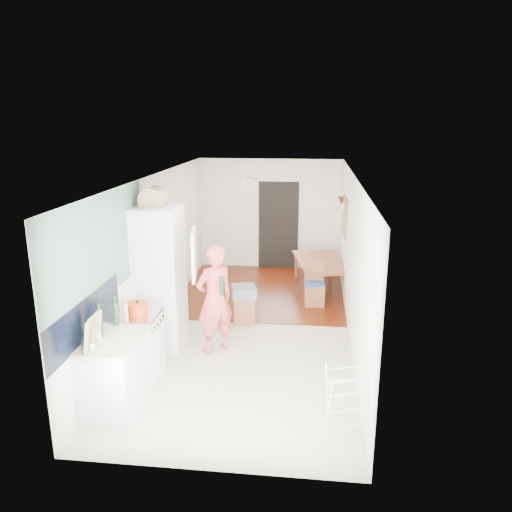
% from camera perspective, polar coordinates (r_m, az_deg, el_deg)
% --- Properties ---
extents(room_shell, '(3.20, 7.00, 2.50)m').
position_cam_1_polar(room_shell, '(7.96, -0.61, 0.03)').
color(room_shell, white).
rests_on(room_shell, ground).
extents(floor, '(3.20, 7.00, 0.01)m').
position_cam_1_polar(floor, '(8.39, -0.58, -8.22)').
color(floor, beige).
rests_on(floor, ground).
extents(wood_floor_overlay, '(3.20, 3.30, 0.01)m').
position_cam_1_polar(wood_floor_overlay, '(10.09, 0.72, -3.97)').
color(wood_floor_overlay, '#5F230A').
rests_on(wood_floor_overlay, room_shell).
extents(sage_wall_panel, '(0.02, 3.00, 1.30)m').
position_cam_1_polar(sage_wall_panel, '(6.35, -17.33, 0.87)').
color(sage_wall_panel, slate).
rests_on(sage_wall_panel, room_shell).
extents(tile_splashback, '(0.02, 1.90, 0.50)m').
position_cam_1_polar(tile_splashback, '(6.09, -18.81, -6.84)').
color(tile_splashback, black).
rests_on(tile_splashback, room_shell).
extents(doorway_recess, '(0.90, 0.04, 2.00)m').
position_cam_1_polar(doorway_recess, '(11.37, 2.58, 3.48)').
color(doorway_recess, black).
rests_on(doorway_recess, room_shell).
extents(base_cabinet, '(0.60, 0.90, 0.86)m').
position_cam_1_polar(base_cabinet, '(6.28, -15.81, -13.13)').
color(base_cabinet, silver).
rests_on(base_cabinet, room_shell).
extents(worktop, '(0.62, 0.92, 0.06)m').
position_cam_1_polar(worktop, '(6.08, -16.13, -9.32)').
color(worktop, beige).
rests_on(worktop, room_shell).
extents(range_cooker, '(0.60, 0.60, 0.88)m').
position_cam_1_polar(range_cooker, '(6.90, -13.47, -10.17)').
color(range_cooker, silver).
rests_on(range_cooker, room_shell).
extents(cooker_top, '(0.60, 0.60, 0.04)m').
position_cam_1_polar(cooker_top, '(6.71, -13.72, -6.62)').
color(cooker_top, '#B9B9BB').
rests_on(cooker_top, room_shell).
extents(fridge_housing, '(0.66, 0.66, 2.15)m').
position_cam_1_polar(fridge_housing, '(7.55, -10.97, -2.53)').
color(fridge_housing, silver).
rests_on(fridge_housing, room_shell).
extents(fridge_door, '(0.14, 0.56, 0.70)m').
position_cam_1_polar(fridge_door, '(6.97, -7.11, 0.20)').
color(fridge_door, silver).
rests_on(fridge_door, room_shell).
extents(fridge_interior, '(0.02, 0.52, 0.66)m').
position_cam_1_polar(fridge_interior, '(7.33, -8.85, 0.89)').
color(fridge_interior, white).
rests_on(fridge_interior, room_shell).
extents(pinboard, '(0.03, 0.90, 0.70)m').
position_cam_1_polar(pinboard, '(9.71, 10.13, 4.45)').
color(pinboard, tan).
rests_on(pinboard, room_shell).
extents(pinboard_frame, '(0.00, 0.94, 0.74)m').
position_cam_1_polar(pinboard_frame, '(9.71, 10.04, 4.46)').
color(pinboard_frame, brown).
rests_on(pinboard_frame, room_shell).
extents(wall_sconce, '(0.18, 0.18, 0.16)m').
position_cam_1_polar(wall_sconce, '(10.31, 9.76, 6.25)').
color(wall_sconce, maroon).
rests_on(wall_sconce, room_shell).
extents(person, '(0.84, 0.81, 1.93)m').
position_cam_1_polar(person, '(7.29, -4.76, -3.87)').
color(person, '#E25250').
rests_on(person, floor).
extents(dining_table, '(1.06, 1.56, 0.50)m').
position_cam_1_polar(dining_table, '(10.26, 7.59, -2.34)').
color(dining_table, brown).
rests_on(dining_table, floor).
extents(dining_chair, '(0.38, 0.38, 0.86)m').
position_cam_1_polar(dining_chair, '(9.28, 6.71, -3.10)').
color(dining_chair, brown).
rests_on(dining_chair, floor).
extents(stool, '(0.40, 0.40, 0.46)m').
position_cam_1_polar(stool, '(8.51, -1.32, -6.15)').
color(stool, brown).
rests_on(stool, floor).
extents(grey_drape, '(0.48, 0.48, 0.18)m').
position_cam_1_polar(grey_drape, '(8.41, -1.41, -4.08)').
color(grey_drape, slate).
rests_on(grey_drape, stool).
extents(drying_rack, '(0.50, 0.48, 0.80)m').
position_cam_1_polar(drying_rack, '(5.66, 10.24, -16.54)').
color(drying_rack, silver).
rests_on(drying_rack, floor).
extents(bread_bin, '(0.39, 0.38, 0.20)m').
position_cam_1_polar(bread_bin, '(7.36, -11.63, 6.39)').
color(bread_bin, tan).
rests_on(bread_bin, fridge_housing).
extents(red_casserole, '(0.30, 0.30, 0.16)m').
position_cam_1_polar(red_casserole, '(6.67, -13.40, -5.82)').
color(red_casserole, red).
rests_on(red_casserole, cooker_top).
extents(steel_pan, '(0.19, 0.19, 0.09)m').
position_cam_1_polar(steel_pan, '(5.87, -18.36, -9.61)').
color(steel_pan, '#B9B9BB').
rests_on(steel_pan, worktop).
extents(held_bottle, '(0.06, 0.06, 0.27)m').
position_cam_1_polar(held_bottle, '(7.09, -3.97, -3.41)').
color(held_bottle, '#1B3C1D').
rests_on(held_bottle, person).
extents(bottle_a, '(0.08, 0.08, 0.33)m').
position_cam_1_polar(bottle_a, '(6.11, -17.42, -7.33)').
color(bottle_a, '#1B3C1D').
rests_on(bottle_a, worktop).
extents(bottle_b, '(0.09, 0.09, 0.30)m').
position_cam_1_polar(bottle_b, '(6.37, -15.74, -6.36)').
color(bottle_b, '#1B3C1D').
rests_on(bottle_b, worktop).
extents(bottle_c, '(0.11, 0.11, 0.23)m').
position_cam_1_polar(bottle_c, '(6.00, -17.77, -8.26)').
color(bottle_c, silver).
rests_on(bottle_c, worktop).
extents(pepper_mill_front, '(0.07, 0.07, 0.22)m').
position_cam_1_polar(pepper_mill_front, '(6.44, -15.83, -6.51)').
color(pepper_mill_front, tan).
rests_on(pepper_mill_front, worktop).
extents(pepper_mill_back, '(0.09, 0.09, 0.25)m').
position_cam_1_polar(pepper_mill_back, '(6.48, -14.69, -6.15)').
color(pepper_mill_back, tan).
rests_on(pepper_mill_back, worktop).
extents(chopping_boards, '(0.12, 0.30, 0.40)m').
position_cam_1_polar(chopping_boards, '(5.79, -18.17, -8.28)').
color(chopping_boards, tan).
rests_on(chopping_boards, worktop).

